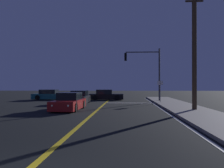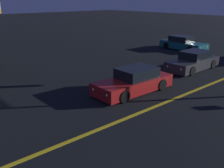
# 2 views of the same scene
# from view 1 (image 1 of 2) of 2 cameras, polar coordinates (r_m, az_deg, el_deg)

# --- Properties ---
(sidewalk_right) EXTENTS (3.20, 41.72, 0.15)m
(sidewalk_right) POSITION_cam_1_polar(r_m,az_deg,el_deg) (16.63, 19.72, -6.58)
(sidewalk_right) COLOR gray
(sidewalk_right) RESTS_ON ground
(lane_line_center) EXTENTS (0.20, 39.40, 0.01)m
(lane_line_center) POSITION_cam_1_polar(r_m,az_deg,el_deg) (16.12, -4.55, -7.05)
(lane_line_center) COLOR gold
(lane_line_center) RESTS_ON ground
(lane_line_edge_right) EXTENTS (0.16, 39.40, 0.01)m
(lane_line_edge_right) POSITION_cam_1_polar(r_m,az_deg,el_deg) (16.22, 13.39, -7.00)
(lane_line_edge_right) COLOR silver
(lane_line_edge_right) RESTS_ON ground
(stop_bar) EXTENTS (5.26, 0.50, 0.01)m
(stop_bar) POSITION_cam_1_polar(r_m,az_deg,el_deg) (26.02, 4.26, -4.47)
(stop_bar) COLOR silver
(stop_bar) RESTS_ON ground
(car_distant_tail_charcoal) EXTENTS (1.94, 4.69, 1.34)m
(car_distant_tail_charcoal) POSITION_cam_1_polar(r_m,az_deg,el_deg) (25.68, -7.70, -3.24)
(car_distant_tail_charcoal) COLOR #2D2D33
(car_distant_tail_charcoal) RESTS_ON ground
(car_mid_block_red) EXTENTS (1.96, 4.77, 1.34)m
(car_mid_block_red) POSITION_cam_1_polar(r_m,az_deg,el_deg) (19.01, -10.07, -4.27)
(car_mid_block_red) COLOR maroon
(car_mid_block_red) RESTS_ON ground
(car_lead_oncoming_teal) EXTENTS (4.76, 2.05, 1.34)m
(car_lead_oncoming_teal) POSITION_cam_1_polar(r_m,az_deg,el_deg) (32.75, -14.29, -2.60)
(car_lead_oncoming_teal) COLOR #195960
(car_lead_oncoming_teal) RESTS_ON ground
(car_side_waiting_black) EXTENTS (4.46, 1.92, 1.34)m
(car_side_waiting_black) POSITION_cam_1_polar(r_m,az_deg,el_deg) (31.50, -1.44, -2.70)
(car_side_waiting_black) COLOR black
(car_side_waiting_black) RESTS_ON ground
(traffic_signal_near_right) EXTENTS (4.14, 0.28, 6.16)m
(traffic_signal_near_right) POSITION_cam_1_polar(r_m,az_deg,el_deg) (28.44, 8.23, 4.16)
(traffic_signal_near_right) COLOR #38383D
(traffic_signal_near_right) RESTS_ON ground
(utility_pole_right) EXTENTS (1.51, 0.34, 9.44)m
(utility_pole_right) POSITION_cam_1_polar(r_m,az_deg,el_deg) (18.80, 18.81, 8.76)
(utility_pole_right) COLOR #4C3823
(utility_pole_right) RESTS_ON ground
(street_sign_corner) EXTENTS (0.56, 0.06, 2.40)m
(street_sign_corner) POSITION_cam_1_polar(r_m,az_deg,el_deg) (25.70, 11.27, -0.92)
(street_sign_corner) COLOR slate
(street_sign_corner) RESTS_ON ground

